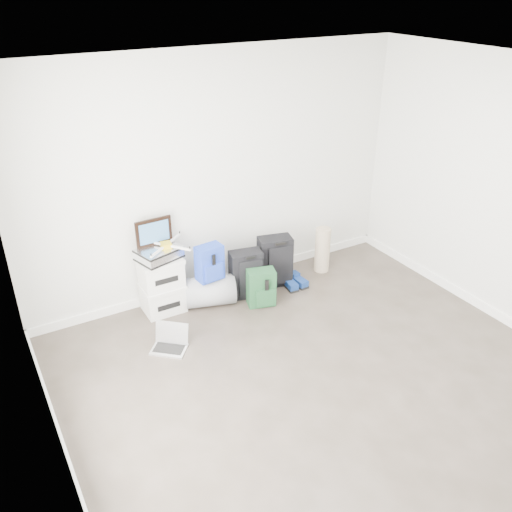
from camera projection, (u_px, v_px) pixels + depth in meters
ground at (353, 411)px, 4.63m from camera, size 5.00×5.00×0.00m
room_envelope at (372, 228)px, 3.84m from camera, size 4.52×5.02×2.71m
boxes_stack at (162, 285)px, 5.87m from camera, size 0.45×0.36×0.64m
briefcase at (159, 254)px, 5.69m from camera, size 0.50×0.42×0.12m
painting at (154, 232)px, 5.67m from camera, size 0.40×0.04×0.30m
drone at (166, 245)px, 5.67m from camera, size 0.48×0.48×0.05m
duffel_bag at (210, 291)px, 6.05m from camera, size 0.63×0.49×0.34m
blue_backpack at (210, 264)px, 5.85m from camera, size 0.30×0.24×0.40m
large_suitcase at (246, 274)px, 6.16m from camera, size 0.39×0.30×0.56m
green_backpack at (262, 288)px, 6.02m from camera, size 0.34×0.29×0.43m
carry_on at (275, 261)px, 6.38m from camera, size 0.43×0.33×0.61m
shoes at (294, 283)px, 6.45m from camera, size 0.26×0.29×0.09m
rolled_rug at (322, 250)px, 6.69m from camera, size 0.19×0.19×0.57m
laptop at (170, 342)px, 5.40m from camera, size 0.42×0.41×0.24m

